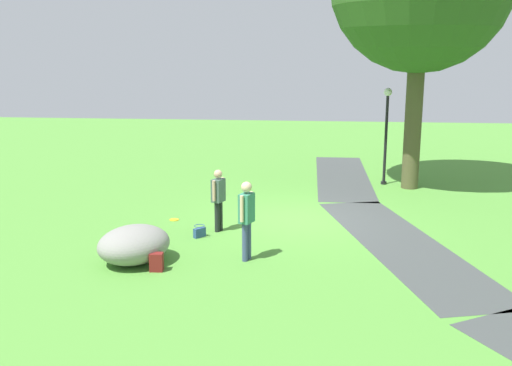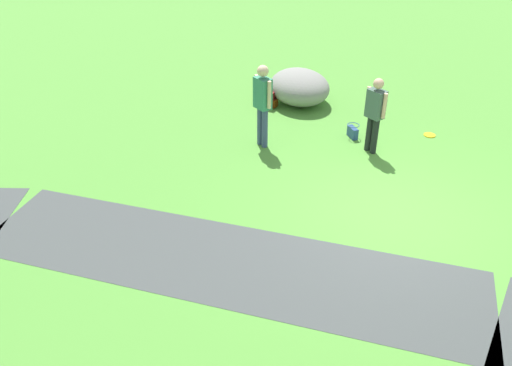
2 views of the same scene
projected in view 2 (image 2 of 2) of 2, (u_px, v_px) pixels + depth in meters
ground_plane at (396, 217)px, 9.25m from camera, size 48.00×48.00×0.00m
footpath_segment_mid at (225, 262)px, 8.24m from camera, size 8.22×3.96×0.01m
lawn_boulder at (299, 87)px, 13.23m from camera, size 2.19×2.11×0.83m
woman_with_handbag at (375, 111)px, 10.77m from camera, size 0.49×0.35×1.63m
man_near_boulder at (263, 100)px, 10.94m from camera, size 0.49×0.35×1.80m
handbag_on_grass at (353, 132)px, 11.74m from camera, size 0.38×0.38×0.31m
backpack_by_boulder at (271, 100)px, 13.10m from camera, size 0.27×0.29×0.40m
frisbee_on_grass at (430, 135)px, 11.88m from camera, size 0.26×0.26×0.02m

